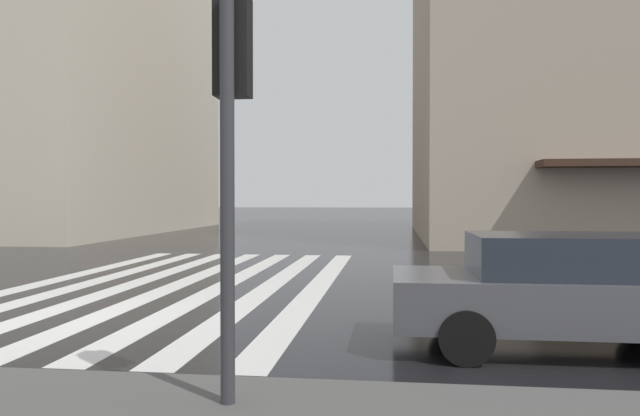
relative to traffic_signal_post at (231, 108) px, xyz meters
name	(u,v)px	position (x,y,z in m)	size (l,w,h in m)	color
ground_plane	(69,319)	(3.61, 3.56, -2.61)	(220.00, 220.00, 0.00)	black
zebra_crossing	(184,282)	(7.61, 3.19, -2.61)	(13.00, 6.50, 0.01)	silver
traffic_signal_post	(231,108)	(0.00, 0.00, 0.00)	(0.44, 0.30, 3.41)	#333338
car_dark_grey	(566,288)	(2.61, -3.46, -1.86)	(1.85, 4.10, 1.41)	#4C4C51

